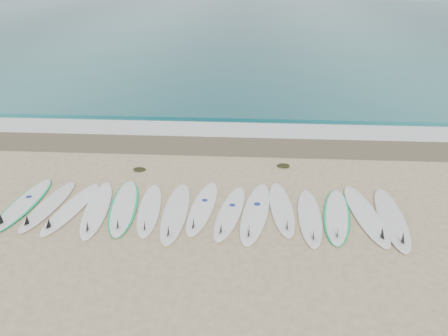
{
  "coord_description": "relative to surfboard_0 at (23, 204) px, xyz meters",
  "views": [
    {
      "loc": [
        1.07,
        -9.04,
        5.52
      ],
      "look_at": [
        0.41,
        1.56,
        0.4
      ],
      "focal_mm": 35.0,
      "sensor_mm": 36.0,
      "label": 1
    }
  ],
  "objects": [
    {
      "name": "surfboard_0",
      "position": [
        0.0,
        0.0,
        0.0
      ],
      "size": [
        0.75,
        2.68,
        0.34
      ],
      "rotation": [
        0.0,
        0.0,
        -0.04
      ],
      "color": "white",
      "rests_on": "ground"
    },
    {
      "name": "seaweed_near",
      "position": [
        2.39,
        2.14,
        -0.02
      ],
      "size": [
        0.36,
        0.28,
        0.07
      ],
      "primitive_type": "ellipsoid",
      "color": "black",
      "rests_on": "ground"
    },
    {
      "name": "surfboard_13",
      "position": [
        8.33,
        -0.02,
        0.01
      ],
      "size": [
        0.88,
        2.85,
        0.36
      ],
      "rotation": [
        0.0,
        0.0,
        0.11
      ],
      "color": "white",
      "rests_on": "ground"
    },
    {
      "name": "surfboard_3",
      "position": [
        1.9,
        -0.16,
        0.01
      ],
      "size": [
        0.9,
        2.77,
        0.35
      ],
      "rotation": [
        0.0,
        0.0,
        0.13
      ],
      "color": "white",
      "rests_on": "ground"
    },
    {
      "name": "surfboard_6",
      "position": [
        3.82,
        -0.19,
        0.01
      ],
      "size": [
        0.62,
        2.83,
        0.36
      ],
      "rotation": [
        0.0,
        0.0,
        0.01
      ],
      "color": "white",
      "rests_on": "ground"
    },
    {
      "name": "surfboard_9",
      "position": [
        5.71,
        -0.08,
        0.01
      ],
      "size": [
        1.0,
        2.95,
        0.37
      ],
      "rotation": [
        0.0,
        0.0,
        -0.14
      ],
      "color": "white",
      "rests_on": "ground"
    },
    {
      "name": "surfboard_1",
      "position": [
        0.65,
        -0.07,
        0.01
      ],
      "size": [
        0.78,
        2.56,
        0.32
      ],
      "rotation": [
        0.0,
        0.0,
        -0.1
      ],
      "color": "white",
      "rests_on": "ground"
    },
    {
      "name": "surfboard_10",
      "position": [
        6.36,
        0.16,
        0.01
      ],
      "size": [
        0.72,
        2.64,
        0.33
      ],
      "rotation": [
        0.0,
        0.0,
        0.07
      ],
      "color": "white",
      "rests_on": "ground"
    },
    {
      "name": "surfboard_8",
      "position": [
        5.11,
        -0.11,
        0.01
      ],
      "size": [
        0.95,
        2.62,
        0.33
      ],
      "rotation": [
        0.0,
        0.0,
        -0.17
      ],
      "color": "white",
      "rests_on": "ground"
    },
    {
      "name": "ground",
      "position": [
        4.46,
        0.06,
        -0.05
      ],
      "size": [
        120.0,
        120.0,
        0.0
      ],
      "primitive_type": "plane",
      "color": "tan"
    },
    {
      "name": "surfboard_4",
      "position": [
        2.51,
        0.02,
        0.0
      ],
      "size": [
        1.03,
        2.8,
        0.35
      ],
      "rotation": [
        0.0,
        0.0,
        0.14
      ],
      "color": "white",
      "rests_on": "ground"
    },
    {
      "name": "surfboard_11",
      "position": [
        6.99,
        -0.2,
        0.01
      ],
      "size": [
        0.63,
        2.61,
        0.33
      ],
      "rotation": [
        0.0,
        0.0,
        -0.04
      ],
      "color": "white",
      "rests_on": "ground"
    },
    {
      "name": "wave_crest",
      "position": [
        4.46,
        7.06,
        -0.0
      ],
      "size": [
        120.0,
        1.0,
        0.1
      ],
      "primitive_type": "cube",
      "color": "#1D646A",
      "rests_on": "ground"
    },
    {
      "name": "surfboard_14",
      "position": [
        8.89,
        -0.15,
        0.01
      ],
      "size": [
        0.78,
        2.88,
        0.36
      ],
      "rotation": [
        0.0,
        0.0,
        -0.07
      ],
      "color": "silver",
      "rests_on": "ground"
    },
    {
      "name": "surfboard_2",
      "position": [
        1.25,
        -0.16,
        0.01
      ],
      "size": [
        0.94,
        2.62,
        0.33
      ],
      "rotation": [
        0.0,
        0.0,
        -0.16
      ],
      "color": "white",
      "rests_on": "ground"
    },
    {
      "name": "surfboard_12",
      "position": [
        7.64,
        -0.07,
        -0.0
      ],
      "size": [
        1.03,
        2.64,
        0.33
      ],
      "rotation": [
        0.0,
        0.0,
        -0.16
      ],
      "color": "white",
      "rests_on": "ground"
    },
    {
      "name": "seaweed_far",
      "position": [
        6.55,
        2.65,
        -0.01
      ],
      "size": [
        0.38,
        0.3,
        0.07
      ],
      "primitive_type": "ellipsoid",
      "color": "black",
      "rests_on": "ground"
    },
    {
      "name": "ocean",
      "position": [
        4.46,
        32.56,
        -0.04
      ],
      "size": [
        120.0,
        55.0,
        0.03
      ],
      "primitive_type": "cube",
      "color": "#1D646A",
      "rests_on": "ground"
    },
    {
      "name": "surfboard_7",
      "position": [
        4.43,
        0.07,
        0.01
      ],
      "size": [
        0.82,
        2.65,
        0.33
      ],
      "rotation": [
        0.0,
        0.0,
        -0.11
      ],
      "color": "white",
      "rests_on": "ground"
    },
    {
      "name": "wet_sand_band",
      "position": [
        4.46,
        4.16,
        -0.04
      ],
      "size": [
        120.0,
        1.8,
        0.01
      ],
      "primitive_type": "cube",
      "color": "brown",
      "rests_on": "ground"
    },
    {
      "name": "foam_band",
      "position": [
        4.46,
        5.56,
        -0.03
      ],
      "size": [
        120.0,
        1.4,
        0.04
      ],
      "primitive_type": "cube",
      "color": "silver",
      "rests_on": "ground"
    },
    {
      "name": "surfboard_5",
      "position": [
        3.17,
        -0.09,
        0.01
      ],
      "size": [
        0.78,
        2.56,
        0.32
      ],
      "rotation": [
        0.0,
        0.0,
        0.1
      ],
      "color": "white",
      "rests_on": "ground"
    }
  ]
}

